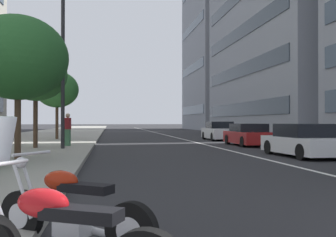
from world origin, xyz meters
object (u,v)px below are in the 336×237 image
Objects in this scene: street_lamp_with_banners at (69,36)px; street_tree_by_lamp_post at (57,90)px; street_tree_far_plaza at (36,75)px; street_tree_near_plaza_corner at (18,58)px; motorcycle_second_in_row at (71,213)px; car_mid_block_traffic at (219,131)px; pedestrian_on_plaza at (68,129)px; car_far_down_avenue at (249,135)px; car_following_behind at (303,141)px.

street_lamp_with_banners reaches higher than street_tree_by_lamp_post.
street_tree_far_plaza is 0.98× the size of street_tree_by_lamp_post.
street_tree_far_plaza is at bearing 4.52° from street_tree_near_plaza_corner.
motorcycle_second_in_row is 16.09m from street_tree_far_plaza.
car_mid_block_traffic is at bearing -91.40° from street_tree_by_lamp_post.
street_tree_far_plaza is at bearing -126.37° from pedestrian_on_plaza.
street_tree_by_lamp_post is at bearing 2.54° from street_tree_near_plaza_corner.
street_tree_near_plaza_corner is at bearing 144.13° from car_mid_block_traffic.
pedestrian_on_plaza is (2.09, 0.28, -4.54)m from street_lamp_with_banners.
car_far_down_avenue is 10.51m from pedestrian_on_plaza.
car_mid_block_traffic is (24.79, -8.88, 0.26)m from motorcycle_second_in_row.
car_mid_block_traffic is at bearing -4.52° from car_following_behind.
motorcycle_second_in_row is 0.20× the size of street_lamp_with_banners.
pedestrian_on_plaza is at bearing -50.10° from motorcycle_second_in_row.
car_following_behind is 0.93× the size of car_mid_block_traffic.
street_lamp_with_banners reaches higher than motorcycle_second_in_row.
pedestrian_on_plaza is at bearing 55.58° from car_following_behind.
street_tree_far_plaza is 3.35m from pedestrian_on_plaza.
street_tree_by_lamp_post is at bearing 111.84° from pedestrian_on_plaza.
street_tree_far_plaza is (5.02, 11.50, 3.13)m from car_following_behind.
car_following_behind is at bearing -21.45° from pedestrian_on_plaza.
street_tree_near_plaza_corner is at bearing -175.48° from street_tree_far_plaza.
street_tree_by_lamp_post reaches higher than car_far_down_avenue.
street_lamp_with_banners is (-10.15, 10.37, 4.91)m from car_mid_block_traffic.
motorcycle_second_in_row is 16.84m from pedestrian_on_plaza.
car_mid_block_traffic is 19.36m from street_tree_near_plaza_corner.
car_following_behind is 11.92m from pedestrian_on_plaza.
motorcycle_second_in_row is 0.37× the size of street_tree_near_plaza_corner.
street_tree_near_plaza_corner is at bearing -86.95° from pedestrian_on_plaza.
street_tree_by_lamp_post reaches higher than pedestrian_on_plaza.
pedestrian_on_plaza is (-8.06, 10.65, 0.36)m from car_mid_block_traffic.
pedestrian_on_plaza is (7.14, -0.96, -2.63)m from street_tree_near_plaza_corner.
pedestrian_on_plaza is at bearing 7.51° from street_lamp_with_banners.
motorcycle_second_in_row is at bearing -174.17° from street_lamp_with_banners.
street_tree_far_plaza reaches higher than car_far_down_avenue.
street_tree_far_plaza is (0.77, 1.69, -1.81)m from street_lamp_with_banners.
motorcycle_second_in_row is at bearing 153.72° from car_far_down_avenue.
motorcycle_second_in_row is 0.41× the size of car_mid_block_traffic.
motorcycle_second_in_row is 13.31m from car_following_behind.
street_tree_far_plaza is at bearing -44.45° from motorcycle_second_in_row.
motorcycle_second_in_row is at bearing -172.25° from street_tree_by_lamp_post.
car_mid_block_traffic is 12.69m from street_tree_by_lamp_post.
street_tree_near_plaza_corner reaches higher than street_tree_far_plaza.
street_tree_near_plaza_corner is (-0.80, 11.04, 3.03)m from car_following_behind.
car_far_down_avenue is 11.74m from street_lamp_with_banners.
car_following_behind is at bearing -113.56° from street_tree_far_plaza.
pedestrian_on_plaza is at bearing 128.62° from car_mid_block_traffic.
pedestrian_on_plaza is at bearing -168.86° from street_tree_by_lamp_post.
pedestrian_on_plaza is (1.32, -1.42, -2.73)m from street_tree_far_plaza.
motorcycle_second_in_row is at bearing -168.31° from street_tree_far_plaza.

